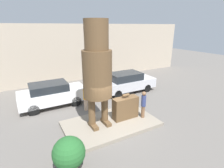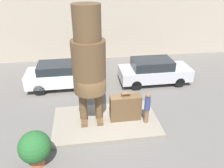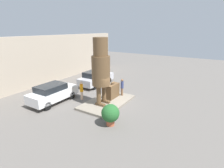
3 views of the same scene
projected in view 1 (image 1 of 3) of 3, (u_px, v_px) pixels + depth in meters
The scene contains 10 objects.
ground_plane at pixel (111, 125), 9.65m from camera, with size 60.00×60.00×0.00m, color #605B56.
pedestal at pixel (111, 124), 9.62m from camera, with size 5.01×2.92×0.19m.
building_backdrop at pixel (64, 54), 16.44m from camera, with size 28.00×0.60×5.40m.
statue_figure at pixel (97, 67), 8.40m from camera, with size 1.45×1.45×5.34m.
giant_suitcase at pixel (125, 108), 9.84m from camera, with size 1.47×0.53×1.48m.
tourist at pixel (143, 103), 9.83m from camera, with size 0.27×0.27×1.59m.
parked_car_white at pixel (52, 94), 11.71m from camera, with size 4.32×1.78×1.64m.
parked_car_silver at pixel (127, 82), 14.25m from camera, with size 4.54×1.83×1.64m.
planter_pot at pixel (69, 154), 6.30m from camera, with size 1.20×1.20×1.47m.
worker_hivis at pixel (85, 97), 11.08m from camera, with size 0.29×0.29×1.71m.
Camera 1 is at (-4.02, -7.41, 5.22)m, focal length 28.00 mm.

